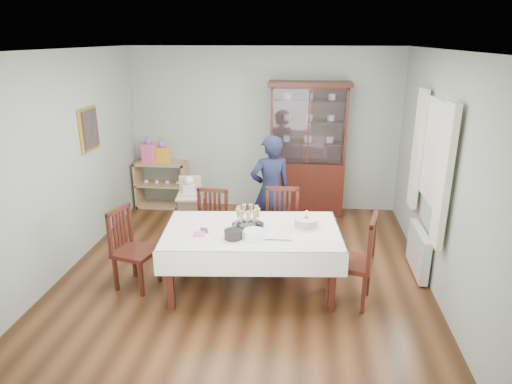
# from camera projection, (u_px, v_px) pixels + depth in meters

# --- Properties ---
(floor) EXTENTS (5.00, 5.00, 0.00)m
(floor) POSITION_uv_depth(u_px,v_px,m) (244.00, 274.00, 5.73)
(floor) COLOR #593319
(floor) RESTS_ON ground
(room_shell) EXTENTS (5.00, 5.00, 5.00)m
(room_shell) POSITION_uv_depth(u_px,v_px,m) (249.00, 132.00, 5.68)
(room_shell) COLOR #9EAA99
(room_shell) RESTS_ON floor
(dining_table) EXTENTS (2.10, 1.34, 0.76)m
(dining_table) POSITION_uv_depth(u_px,v_px,m) (252.00, 259.00, 5.29)
(dining_table) COLOR #461711
(dining_table) RESTS_ON floor
(china_cabinet) EXTENTS (1.30, 0.48, 2.18)m
(china_cabinet) POSITION_uv_depth(u_px,v_px,m) (308.00, 148.00, 7.42)
(china_cabinet) COLOR #461711
(china_cabinet) RESTS_ON floor
(sideboard) EXTENTS (0.90, 0.38, 0.80)m
(sideboard) POSITION_uv_depth(u_px,v_px,m) (162.00, 184.00, 7.93)
(sideboard) COLOR tan
(sideboard) RESTS_ON floor
(picture_frame) EXTENTS (0.04, 0.48, 0.58)m
(picture_frame) POSITION_uv_depth(u_px,v_px,m) (89.00, 129.00, 6.18)
(picture_frame) COLOR gold
(picture_frame) RESTS_ON room_shell
(window) EXTENTS (0.04, 1.02, 1.22)m
(window) POSITION_uv_depth(u_px,v_px,m) (436.00, 154.00, 5.28)
(window) COLOR white
(window) RESTS_ON room_shell
(curtain_left) EXTENTS (0.07, 0.30, 1.55)m
(curtain_left) POSITION_uv_depth(u_px,v_px,m) (444.00, 177.00, 4.74)
(curtain_left) COLOR silver
(curtain_left) RESTS_ON room_shell
(curtain_right) EXTENTS (0.07, 0.30, 1.55)m
(curtain_right) POSITION_uv_depth(u_px,v_px,m) (418.00, 149.00, 5.91)
(curtain_right) COLOR silver
(curtain_right) RESTS_ON room_shell
(radiator) EXTENTS (0.10, 0.80, 0.55)m
(radiator) POSITION_uv_depth(u_px,v_px,m) (418.00, 251.00, 5.69)
(radiator) COLOR white
(radiator) RESTS_ON floor
(chair_far_left) EXTENTS (0.46, 0.46, 0.95)m
(chair_far_left) POSITION_uv_depth(u_px,v_px,m) (210.00, 241.00, 6.00)
(chair_far_left) COLOR #461711
(chair_far_left) RESTS_ON floor
(chair_far_right) EXTENTS (0.47, 0.47, 1.00)m
(chair_far_right) POSITION_uv_depth(u_px,v_px,m) (281.00, 243.00, 5.91)
(chair_far_right) COLOR #461711
(chair_far_right) RESTS_ON floor
(chair_end_left) EXTENTS (0.54, 0.54, 0.97)m
(chair_end_left) POSITION_uv_depth(u_px,v_px,m) (136.00, 264.00, 5.39)
(chair_end_left) COLOR #461711
(chair_end_left) RESTS_ON floor
(chair_end_right) EXTENTS (0.56, 0.56, 1.04)m
(chair_end_right) POSITION_uv_depth(u_px,v_px,m) (351.00, 276.00, 5.07)
(chair_end_right) COLOR #461711
(chair_end_right) RESTS_ON floor
(woman) EXTENTS (0.68, 0.57, 1.59)m
(woman) POSITION_uv_depth(u_px,v_px,m) (270.00, 191.00, 6.36)
(woman) COLOR black
(woman) RESTS_ON floor
(high_chair) EXTENTS (0.48, 0.48, 0.97)m
(high_chair) POSITION_uv_depth(u_px,v_px,m) (191.00, 215.00, 6.60)
(high_chair) COLOR black
(high_chair) RESTS_ON floor
(champagne_tray) EXTENTS (0.38, 0.38, 0.23)m
(champagne_tray) POSITION_uv_depth(u_px,v_px,m) (248.00, 220.00, 5.24)
(champagne_tray) COLOR silver
(champagne_tray) RESTS_ON dining_table
(birthday_cake) EXTENTS (0.31, 0.31, 0.21)m
(birthday_cake) POSITION_uv_depth(u_px,v_px,m) (306.00, 223.00, 5.21)
(birthday_cake) COLOR white
(birthday_cake) RESTS_ON dining_table
(plate_stack_dark) EXTENTS (0.26, 0.26, 0.09)m
(plate_stack_dark) POSITION_uv_depth(u_px,v_px,m) (233.00, 234.00, 4.93)
(plate_stack_dark) COLOR black
(plate_stack_dark) RESTS_ON dining_table
(plate_stack_white) EXTENTS (0.25, 0.25, 0.09)m
(plate_stack_white) POSITION_uv_depth(u_px,v_px,m) (253.00, 234.00, 4.94)
(plate_stack_white) COLOR white
(plate_stack_white) RESTS_ON dining_table
(napkin_stack) EXTENTS (0.14, 0.14, 0.02)m
(napkin_stack) POSITION_uv_depth(u_px,v_px,m) (199.00, 234.00, 5.03)
(napkin_stack) COLOR #EF5896
(napkin_stack) RESTS_ON dining_table
(cutlery) EXTENTS (0.15, 0.18, 0.01)m
(cutlery) POSITION_uv_depth(u_px,v_px,m) (201.00, 230.00, 5.14)
(cutlery) COLOR silver
(cutlery) RESTS_ON dining_table
(cake_knife) EXTENTS (0.29, 0.03, 0.01)m
(cake_knife) POSITION_uv_depth(u_px,v_px,m) (278.00, 240.00, 4.89)
(cake_knife) COLOR silver
(cake_knife) RESTS_ON dining_table
(gift_bag_pink) EXTENTS (0.26, 0.20, 0.43)m
(gift_bag_pink) POSITION_uv_depth(u_px,v_px,m) (149.00, 151.00, 7.74)
(gift_bag_pink) COLOR #EF5896
(gift_bag_pink) RESTS_ON sideboard
(gift_bag_orange) EXTENTS (0.23, 0.18, 0.38)m
(gift_bag_orange) POSITION_uv_depth(u_px,v_px,m) (162.00, 153.00, 7.72)
(gift_bag_orange) COLOR orange
(gift_bag_orange) RESTS_ON sideboard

